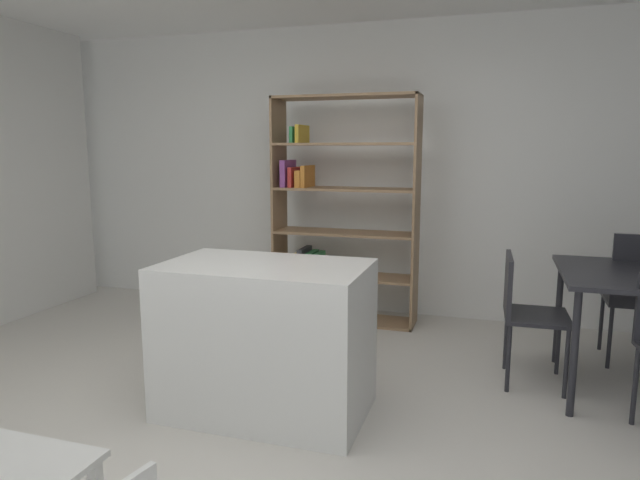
% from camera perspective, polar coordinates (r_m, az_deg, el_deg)
% --- Properties ---
extents(ground_plane, '(10.23, 10.23, 0.00)m').
position_cam_1_polar(ground_plane, '(3.11, -6.23, -20.48)').
color(ground_plane, beige).
extents(back_partition, '(7.43, 0.06, 2.68)m').
position_cam_1_polar(back_partition, '(5.28, 5.41, 7.03)').
color(back_partition, white).
rests_on(back_partition, ground_plane).
extents(kitchen_island, '(1.18, 0.72, 0.89)m').
position_cam_1_polar(kitchen_island, '(3.33, -5.60, -10.00)').
color(kitchen_island, silver).
rests_on(kitchen_island, ground_plane).
extents(open_bookshelf, '(1.28, 0.36, 2.00)m').
position_cam_1_polar(open_bookshelf, '(4.98, 1.47, 2.35)').
color(open_bookshelf, '#997551').
rests_on(open_bookshelf, ground_plane).
extents(dining_chair_far, '(0.43, 0.46, 0.97)m').
position_cam_1_polar(dining_chair_far, '(4.52, 29.97, -4.43)').
color(dining_chair_far, '#232328').
rests_on(dining_chair_far, ground_plane).
extents(dining_chair_island_side, '(0.41, 0.46, 0.86)m').
position_cam_1_polar(dining_chair_island_side, '(3.92, 20.09, -6.31)').
color(dining_chair_island_side, '#232328').
rests_on(dining_chair_island_side, ground_plane).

